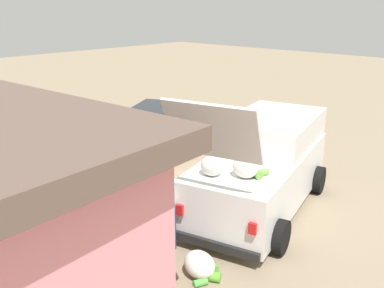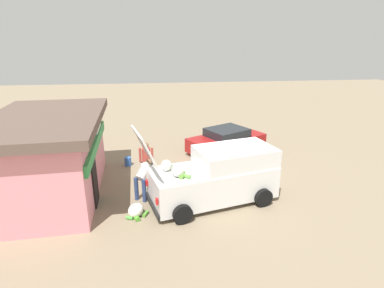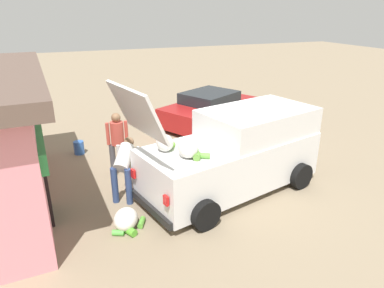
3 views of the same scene
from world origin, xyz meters
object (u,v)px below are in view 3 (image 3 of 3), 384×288
at_px(parked_sedan, 209,109).
at_px(vendor_standing, 118,140).
at_px(unloaded_banana_pile, 126,220).
at_px(paint_bucket, 79,148).
at_px(customer_bending, 124,164).
at_px(delivery_van, 236,152).

distance_m(parked_sedan, vendor_standing, 5.07).
relative_size(unloaded_banana_pile, paint_bucket, 1.97).
height_order(vendor_standing, unloaded_banana_pile, vendor_standing).
relative_size(vendor_standing, customer_bending, 1.23).
bearing_deg(parked_sedan, customer_bending, 136.88).
xyz_separation_m(vendor_standing, unloaded_banana_pile, (-2.52, 0.33, -0.81)).
bearing_deg(paint_bucket, unloaded_banana_pile, -172.34).
bearing_deg(unloaded_banana_pile, customer_bending, -11.26).
relative_size(customer_bending, paint_bucket, 3.47).
bearing_deg(customer_bending, paint_bucket, 14.69).
bearing_deg(paint_bucket, vendor_standing, -153.76).
relative_size(vendor_standing, unloaded_banana_pile, 2.17).
distance_m(unloaded_banana_pile, paint_bucket, 4.43).
xyz_separation_m(unloaded_banana_pile, paint_bucket, (4.39, 0.59, 0.01)).
relative_size(delivery_van, parked_sedan, 1.18).
bearing_deg(vendor_standing, customer_bending, 175.96).
bearing_deg(unloaded_banana_pile, delivery_van, -75.66).
bearing_deg(parked_sedan, paint_bucket, 103.71).
height_order(customer_bending, paint_bucket, customer_bending).
distance_m(vendor_standing, paint_bucket, 2.24).
relative_size(delivery_van, unloaded_banana_pile, 6.42).
bearing_deg(delivery_van, unloaded_banana_pile, 104.34).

